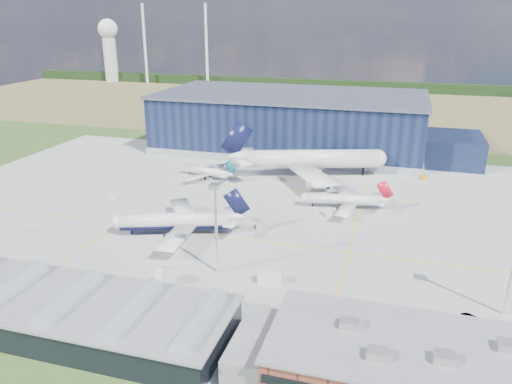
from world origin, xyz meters
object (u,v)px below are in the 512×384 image
gse_van_a (270,278)px  gse_cart_b (113,197)px  gse_van_b (328,213)px  gse_van_c (358,329)px  airliner_widebody (312,149)px  car_b (469,317)px  light_mast_center (216,214)px  gse_tug_a (197,304)px  airliner_regional (206,167)px  gse_cart_a (259,226)px  hangar (296,124)px  gse_tug_c (424,178)px  car_a (479,358)px  airstair (165,279)px  ops_building (407,368)px  airliner_navy (175,213)px  airliner_red (342,194)px

gse_van_a → gse_cart_b: bearing=48.6°
gse_van_b → gse_van_c: 62.26m
airliner_widebody → car_b: size_ratio=20.01×
airliner_widebody → gse_van_b: bearing=-89.9°
light_mast_center → gse_tug_a: (1.33, -16.00, -14.62)m
gse_cart_b → gse_tug_a: bearing=-109.6°
light_mast_center → airliner_regional: light_mast_center is taller
gse_cart_a → hangar: bearing=76.7°
gse_tug_c → gse_van_c: 108.97m
car_a → gse_cart_b: bearing=43.8°
hangar → airstair: hangar is taller
hangar → gse_tug_c: hangar is taller
gse_cart_a → car_b: gse_cart_a is taller
ops_building → light_mast_center: 55.13m
hangar → airliner_navy: size_ratio=3.56×
car_a → ops_building: bearing=113.7°
hangar → gse_cart_b: 98.15m
gse_cart_b → car_b: bearing=-85.7°
ops_building → gse_van_c: size_ratio=9.28×
airliner_widebody → airliner_regional: airliner_widebody is taller
airliner_regional → gse_van_a: airliner_regional is taller
gse_van_b → airliner_red: bearing=39.9°
car_a → gse_van_c: bearing=65.7°
gse_cart_a → gse_van_c: (33.33, -44.70, 0.54)m
airliner_widebody → gse_van_a: bearing=-103.9°
airliner_regional → airliner_navy: bearing=116.1°
airliner_red → gse_tug_c: (26.46, 40.00, -4.26)m
airliner_widebody → gse_cart_a: airliner_widebody is taller
ops_building → car_b: ops_building is taller
hangar → airliner_navy: bearing=-96.7°
airliner_navy → car_b: bearing=144.8°
gse_cart_b → airliner_red: bearing=-54.9°
gse_tug_a → airstair: (-10.88, 6.63, 0.85)m
gse_van_b → car_b: size_ratio=1.32×
airstair → gse_van_c: bearing=4.6°
airliner_widebody → gse_van_b: (12.86, -39.44, -9.81)m
light_mast_center → airstair: bearing=-135.5°
airliner_widebody → gse_tug_a: (-6.43, -99.80, -10.00)m
airliner_red → airliner_navy: bearing=29.5°
airliner_navy → gse_van_a: bearing=130.7°
airliner_regional → gse_van_b: (51.85, -25.64, -3.24)m
airstair → gse_van_b: bearing=73.6°
ops_building → gse_cart_b: bearing=145.0°
hangar → gse_cart_b: hangar is taller
gse_cart_b → car_a: (111.42, -56.94, -0.01)m
airliner_widebody → gse_van_b: size_ratio=15.19×
ops_building → gse_tug_c: 122.19m
car_a → light_mast_center: bearing=53.6°
airliner_regional → gse_tug_a: airliner_regional is taller
airliner_red → gse_van_a: size_ratio=5.38×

